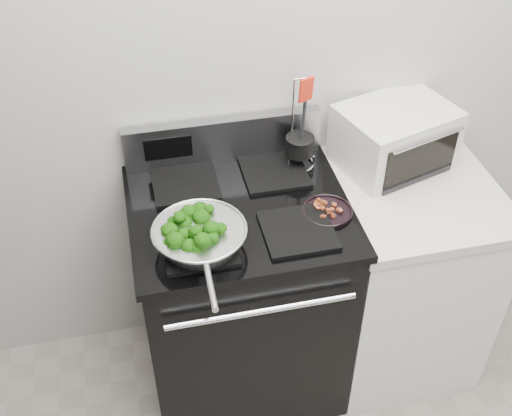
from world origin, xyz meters
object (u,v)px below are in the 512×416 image
object	(u,v)px
gas_range	(241,294)
toaster_oven	(395,136)
skillet	(200,236)
utensil_holder	(299,150)
bacon_plate	(328,209)

from	to	relation	value
gas_range	toaster_oven	world-z (taller)	toaster_oven
skillet	utensil_holder	xyz separation A→B (m)	(0.44, 0.37, 0.02)
toaster_oven	skillet	bearing A→B (deg)	-173.58
skillet	bacon_plate	xyz separation A→B (m)	(0.46, 0.08, -0.03)
gas_range	utensil_holder	xyz separation A→B (m)	(0.28, 0.20, 0.53)
skillet	utensil_holder	world-z (taller)	utensil_holder
skillet	bacon_plate	bearing A→B (deg)	10.52
gas_range	utensil_holder	world-z (taller)	utensil_holder
skillet	gas_range	bearing A→B (deg)	47.72
bacon_plate	utensil_holder	distance (m)	0.30
skillet	bacon_plate	distance (m)	0.47
gas_range	bacon_plate	distance (m)	0.57
gas_range	toaster_oven	size ratio (longest dim) A/B	2.32
skillet	toaster_oven	size ratio (longest dim) A/B	1.03
toaster_oven	gas_range	bearing A→B (deg)	178.27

